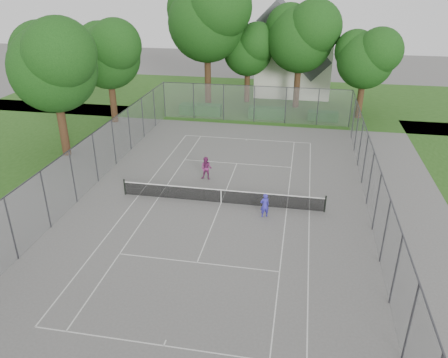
% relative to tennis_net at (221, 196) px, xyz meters
% --- Properties ---
extents(ground, '(120.00, 120.00, 0.00)m').
position_rel_tennis_net_xyz_m(ground, '(0.00, 0.00, -0.51)').
color(ground, '#5F5D5A').
rests_on(ground, ground).
extents(grass_far, '(60.00, 20.00, 0.00)m').
position_rel_tennis_net_xyz_m(grass_far, '(0.00, 26.00, -0.51)').
color(grass_far, '#244E16').
rests_on(grass_far, ground).
extents(court_markings, '(11.03, 23.83, 0.01)m').
position_rel_tennis_net_xyz_m(court_markings, '(0.00, 0.00, -0.50)').
color(court_markings, silver).
rests_on(court_markings, ground).
extents(tennis_net, '(12.87, 0.10, 1.10)m').
position_rel_tennis_net_xyz_m(tennis_net, '(0.00, 0.00, 0.00)').
color(tennis_net, black).
rests_on(tennis_net, ground).
extents(perimeter_fence, '(18.08, 34.08, 3.52)m').
position_rel_tennis_net_xyz_m(perimeter_fence, '(0.00, 0.00, 1.30)').
color(perimeter_fence, '#38383D').
rests_on(perimeter_fence, ground).
extents(tree_far_left, '(9.28, 8.48, 13.34)m').
position_rel_tennis_net_xyz_m(tree_far_left, '(-5.72, 22.76, 8.66)').
color(tree_far_left, '#3A2315').
rests_on(tree_far_left, ground).
extents(tree_far_midleft, '(6.03, 5.51, 8.67)m').
position_rel_tennis_net_xyz_m(tree_far_midleft, '(-1.61, 24.16, 5.44)').
color(tree_far_midleft, '#3A2315').
rests_on(tree_far_midleft, ground).
extents(tree_far_midright, '(7.68, 7.01, 11.03)m').
position_rel_tennis_net_xyz_m(tree_far_midright, '(3.92, 22.95, 7.07)').
color(tree_far_midright, '#3A2315').
rests_on(tree_far_midright, ground).
extents(tree_far_right, '(6.13, 5.60, 8.81)m').
position_rel_tennis_net_xyz_m(tree_far_right, '(10.19, 20.14, 5.54)').
color(tree_far_right, '#3A2315').
rests_on(tree_far_right, ground).
extents(tree_side_back, '(6.76, 6.17, 9.72)m').
position_rel_tennis_net_xyz_m(tree_side_back, '(-13.25, 14.50, 6.17)').
color(tree_side_back, '#3A2315').
rests_on(tree_side_back, ground).
extents(tree_side_front, '(7.37, 6.73, 10.60)m').
position_rel_tennis_net_xyz_m(tree_side_front, '(-13.59, 5.76, 6.77)').
color(tree_side_front, '#3A2315').
rests_on(tree_side_front, ground).
extents(hedge_left, '(4.23, 1.27, 1.06)m').
position_rel_tennis_net_xyz_m(hedge_left, '(-5.63, 18.42, 0.02)').
color(hedge_left, '#194F19').
rests_on(hedge_left, ground).
extents(hedge_mid, '(3.54, 1.01, 1.11)m').
position_rel_tennis_net_xyz_m(hedge_mid, '(1.11, 18.35, 0.04)').
color(hedge_mid, '#194F19').
rests_on(hedge_mid, ground).
extents(hedge_right, '(2.93, 1.07, 0.88)m').
position_rel_tennis_net_xyz_m(hedge_right, '(6.62, 18.67, -0.07)').
color(hedge_right, '#194F19').
rests_on(hedge_right, ground).
extents(house, '(8.54, 6.62, 10.63)m').
position_rel_tennis_net_xyz_m(house, '(3.15, 29.02, 3.77)').
color(house, white).
rests_on(house, ground).
extents(girl_player, '(0.65, 0.56, 1.51)m').
position_rel_tennis_net_xyz_m(girl_player, '(2.84, -1.20, 0.24)').
color(girl_player, '#3730B7').
rests_on(girl_player, ground).
extents(woman_player, '(0.86, 0.70, 1.66)m').
position_rel_tennis_net_xyz_m(woman_player, '(-1.67, 3.25, 0.32)').
color(woman_player, '#7F2A63').
rests_on(woman_player, ground).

